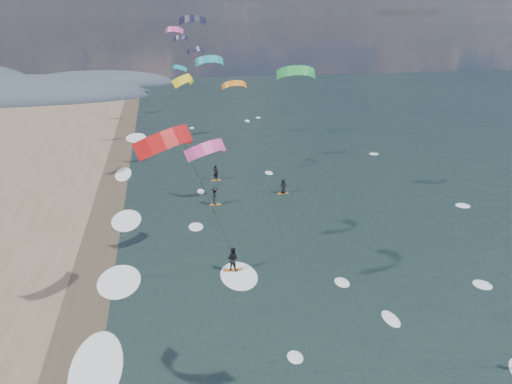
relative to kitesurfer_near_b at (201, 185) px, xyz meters
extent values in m
cube|color=#382D23|center=(-7.51, -0.66, -8.15)|extent=(3.00, 240.00, 0.00)
ellipsoid|color=#3D4756|center=(-35.51, 89.34, -8.16)|extent=(64.00, 24.00, 10.00)
ellipsoid|color=#3D4756|center=(-17.51, 109.34, -8.16)|extent=(40.00, 18.00, 7.00)
cube|color=#BF7421|center=(2.38, 4.31, -8.12)|extent=(1.38, 0.43, 0.06)
imported|color=black|center=(2.38, 4.31, -7.22)|extent=(1.08, 1.03, 1.76)
ellipsoid|color=white|center=(2.68, 3.51, -8.16)|extent=(2.60, 4.20, 0.12)
cylinder|color=black|center=(0.63, 1.31, -1.73)|extent=(0.02, 0.02, 12.39)
cube|color=#BF7421|center=(2.64, 17.61, -8.13)|extent=(1.10, 0.35, 0.05)
imported|color=black|center=(2.64, 17.61, -7.24)|extent=(0.92, 1.25, 1.73)
cube|color=#BF7421|center=(9.90, 19.46, -8.13)|extent=(1.10, 0.35, 0.05)
imported|color=black|center=(9.90, 19.46, -7.36)|extent=(0.74, 0.49, 1.49)
cube|color=#BF7421|center=(3.60, 25.02, -8.13)|extent=(1.10, 0.35, 0.05)
imported|color=black|center=(3.60, 25.02, -7.23)|extent=(0.76, 0.74, 1.75)
ellipsoid|color=white|center=(-6.31, -4.66, -8.16)|extent=(2.40, 5.40, 0.11)
ellipsoid|color=white|center=(-6.31, 4.34, -8.16)|extent=(2.40, 5.40, 0.11)
ellipsoid|color=white|center=(-6.31, 15.34, -8.16)|extent=(2.40, 5.40, 0.11)
ellipsoid|color=white|center=(-6.31, 29.34, -8.16)|extent=(2.40, 5.40, 0.11)
ellipsoid|color=white|center=(-6.31, 47.34, -8.16)|extent=(2.40, 5.40, 0.11)
camera|label=1|loc=(-2.12, -27.29, 9.35)|focal=35.00mm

